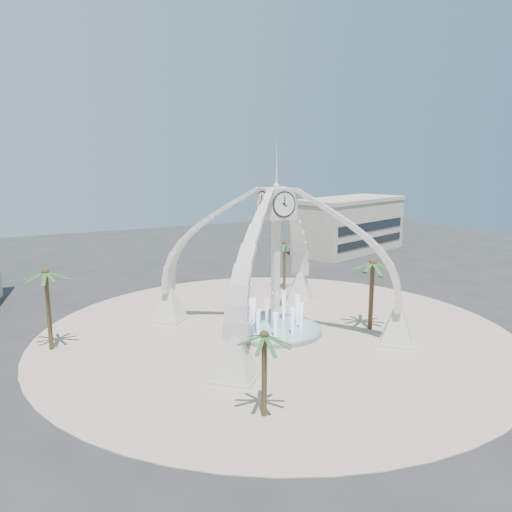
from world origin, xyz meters
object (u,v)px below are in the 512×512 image
palm_east (373,263)px  palm_south (264,336)px  clock_tower (276,258)px  fountain (275,329)px  palm_west (45,273)px  palm_north (285,244)px

palm_east → palm_south: 17.72m
clock_tower → fountain: size_ratio=2.24×
palm_west → palm_south: 19.34m
palm_south → clock_tower: bearing=57.4°
clock_tower → palm_south: 14.39m
fountain → palm_south: bearing=-122.6°
clock_tower → palm_north: size_ratio=2.99×
palm_east → palm_south: palm_east is taller
palm_west → palm_north: bearing=15.7°
palm_west → palm_north: palm_west is taller
clock_tower → palm_west: clock_tower is taller
palm_south → palm_west: bearing=120.1°
fountain → palm_west: 18.92m
fountain → palm_south: 15.01m
clock_tower → palm_south: bearing=-122.6°
clock_tower → palm_north: bearing=55.8°
palm_north → clock_tower: bearing=-124.2°
palm_south → fountain: bearing=57.4°
palm_west → palm_south: (9.68, -16.69, -1.25)m
fountain → palm_south: palm_south is taller
palm_west → palm_south: palm_west is taller
clock_tower → fountain: 6.20m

